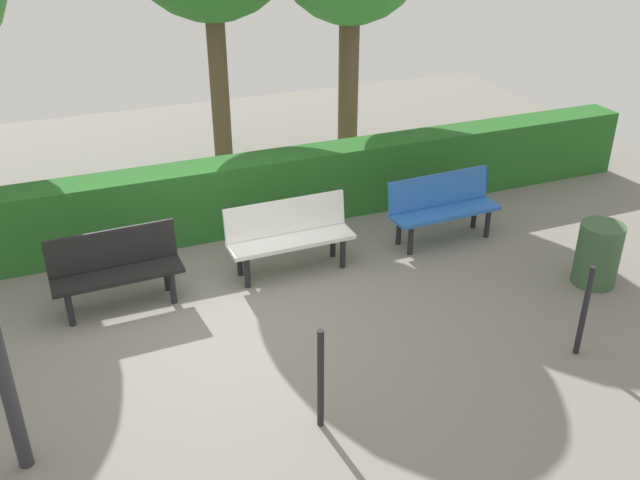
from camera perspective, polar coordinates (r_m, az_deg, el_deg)
The scene contains 8 objects.
ground_plane at distance 7.81m, azimuth -7.01°, elevation -6.23°, with size 16.00×16.00×0.00m, color gray.
bench_blue at distance 9.29m, azimuth 9.80°, elevation 2.80°, with size 1.48×0.50×0.86m.
bench_white at distance 8.45m, azimuth -2.50°, elevation 0.56°, with size 1.51×0.47×0.86m.
bench_black at distance 8.06m, azimuth -16.11°, elevation -2.06°, with size 1.41×0.50×0.86m.
hedge_row at distance 9.55m, azimuth -5.00°, elevation 3.86°, with size 11.56×0.53×0.97m, color #266023.
railing_post_near at distance 7.42m, azimuth 20.47°, elevation -5.39°, with size 0.06×0.06×1.00m, color black.
railing_post_mid at distance 6.12m, azimuth 0.04°, elevation -11.12°, with size 0.06×0.06×1.00m, color black.
trash_bin at distance 8.80m, azimuth 21.44°, elevation -1.07°, with size 0.50×0.50×0.76m, color #385938.
Camera 1 is at (1.52, 6.31, 4.34)m, focal length 39.81 mm.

